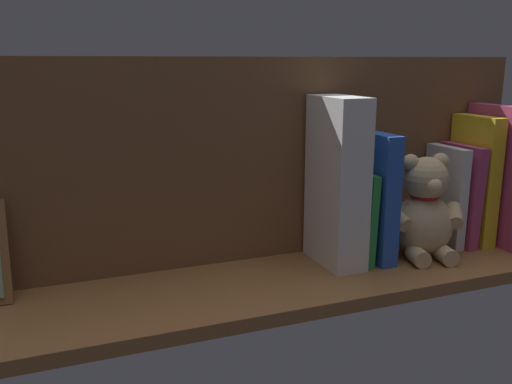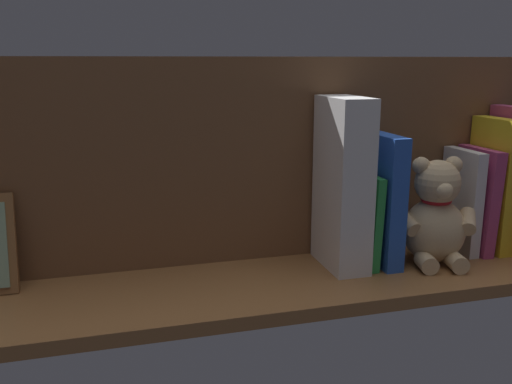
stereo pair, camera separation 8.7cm
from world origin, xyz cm
name	(u,v)px [view 2 (the right image)]	position (x,y,z in cm)	size (l,w,h in cm)	color
ground_plane	(256,286)	(0.00, 0.00, -1.10)	(116.60, 25.24, 2.20)	brown
shelf_back_panel	(240,162)	(0.00, -10.37, 17.93)	(116.60, 1.50, 35.86)	brown
book_1	(493,185)	(-47.13, -3.55, 12.47)	(3.08, 11.33, 24.94)	yellow
book_2	(476,200)	(-43.77, -3.60, 9.76)	(2.21, 11.23, 19.52)	#B23F72
book_3	(461,201)	(-40.91, -4.00, 9.65)	(2.06, 10.45, 19.30)	silver
teddy_bear	(435,217)	(-32.78, 0.05, 8.37)	(15.04, 13.83, 19.02)	#D1B284
book_4	(381,199)	(-23.59, -2.78, 11.47)	(3.16, 12.88, 22.95)	blue
book_5	(363,218)	(-20.55, -3.18, 8.11)	(1.47, 12.08, 16.23)	green
dictionary_thick_white	(343,184)	(-16.09, -2.65, 14.71)	(6.02, 12.94, 29.42)	white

